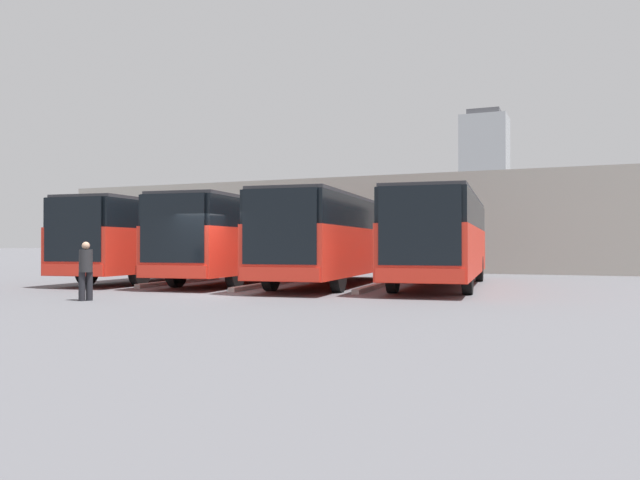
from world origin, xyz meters
The scene contains 11 objects.
ground_plane centered at (0.00, 0.00, 0.00)m, with size 600.00×600.00×0.00m, color #5B5B60.
bus_0 centered at (-5.92, -6.22, 1.83)m, with size 3.70×12.10×3.27m.
curb_divider_0 centered at (-3.94, -4.46, 0.07)m, with size 0.24×6.09×0.15m, color #9E9E99.
bus_1 centered at (-1.97, -5.53, 1.83)m, with size 3.70×12.10×3.27m.
curb_divider_1 centered at (0.00, -3.77, 0.07)m, with size 0.24×6.09×0.15m, color #9E9E99.
bus_2 centered at (1.97, -5.85, 1.83)m, with size 3.70×12.10×3.27m.
curb_divider_2 centered at (3.94, -4.09, 0.07)m, with size 0.24×6.09×0.15m, color #9E9E99.
bus_3 centered at (5.91, -5.70, 1.83)m, with size 3.70×12.10×3.27m.
pedestrian centered at (1.82, 3.35, 0.86)m, with size 0.49×0.49×1.60m.
station_building centered at (0.00, -23.52, 2.77)m, with size 43.69×15.17×5.49m.
office_tower centered at (22.72, -232.67, 26.50)m, with size 17.52×17.52×54.19m.
Camera 1 is at (-10.48, 16.52, 1.49)m, focal length 35.00 mm.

